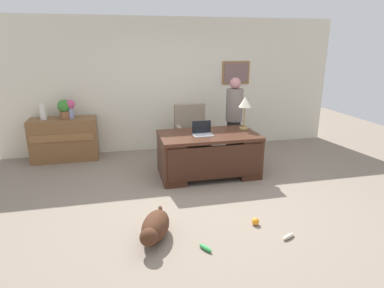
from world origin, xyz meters
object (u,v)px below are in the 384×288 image
armchair (191,135)px  vase_with_flowers (70,107)px  dog_lying (155,227)px  desk_lamp (245,104)px  desk (209,153)px  credenza (65,139)px  person_standing (234,118)px  dog_toy_bone (205,248)px  potted_plant (64,108)px  vase_empty (43,112)px  laptop (202,131)px  dog_toy_ball (255,221)px  dog_toy_plush (288,236)px

armchair → vase_with_flowers: (-2.23, 0.49, 0.56)m
dog_lying → desk_lamp: size_ratio=1.27×
desk → credenza: 2.87m
person_standing → dog_toy_bone: size_ratio=8.40×
vase_with_flowers → potted_plant: potted_plant is taller
armchair → vase_empty: vase_empty is taller
laptop → dog_toy_bone: 2.26m
credenza → dog_toy_bone: (1.87, -3.49, -0.39)m
person_standing → potted_plant: size_ratio=4.38×
vase_empty → dog_toy_ball: size_ratio=3.10×
person_standing → vase_with_flowers: person_standing is taller
dog_toy_ball → dog_toy_bone: dog_toy_ball is taller
vase_with_flowers → dog_toy_bone: (1.70, -3.49, -1.01)m
credenza → vase_empty: 0.64m
armchair → dog_toy_bone: bearing=-100.1°
dog_toy_ball → dog_toy_bone: bearing=-153.9°
credenza → dog_toy_ball: (2.62, -3.12, -0.36)m
laptop → dog_toy_plush: 2.26m
person_standing → desk: bearing=-133.1°
vase_empty → desk: bearing=-26.6°
dog_lying → laptop: size_ratio=2.26×
desk_lamp → vase_with_flowers: size_ratio=1.61×
armchair → potted_plant: size_ratio=2.94×
credenza → armchair: (2.41, -0.49, 0.07)m
dog_toy_ball → armchair: bearing=94.7°
armchair → vase_with_flowers: vase_with_flowers is taller
dog_lying → vase_with_flowers: size_ratio=2.05×
dog_lying → desk_lamp: desk_lamp is taller
desk → dog_toy_ball: size_ratio=17.61×
dog_lying → person_standing: bearing=53.6°
vase_empty → dog_toy_ball: bearing=-46.7°
desk_lamp → vase_with_flowers: bearing=158.3°
vase_empty → potted_plant: size_ratio=0.80×
person_standing → potted_plant: (-3.15, 0.64, 0.21)m
person_standing → credenza: bearing=168.7°
vase_with_flowers → desk: bearing=-31.3°
credenza → dog_toy_ball: size_ratio=13.14×
person_standing → dog_toy_ball: person_standing is taller
person_standing → laptop: 1.15m
potted_plant → desk_lamp: bearing=-21.0°
dog_lying → dog_toy_ball: 1.27m
credenza → potted_plant: (0.06, 0.00, 0.61)m
person_standing → vase_with_flowers: bearing=168.1°
dog_toy_plush → desk_lamp: bearing=82.0°
credenza → dog_toy_ball: 4.09m
credenza → person_standing: 3.30m
desk_lamp → dog_toy_ball: size_ratio=6.08×
vase_with_flowers → dog_toy_ball: size_ratio=3.78×
credenza → armchair: bearing=-11.5°
armchair → vase_empty: 2.81m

